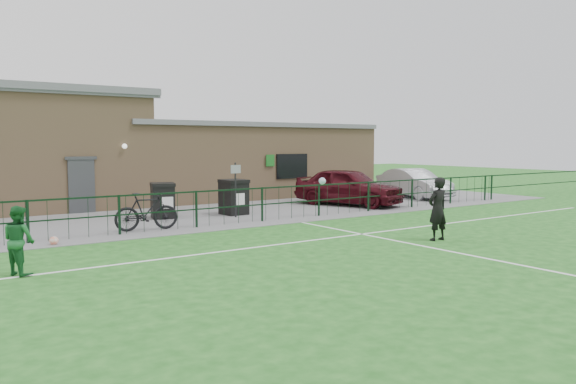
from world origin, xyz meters
TOP-DOWN VIEW (x-y plane):
  - ground at (0.00, 0.00)m, footprint 90.00×90.00m
  - paving_strip at (0.00, 13.50)m, footprint 34.00×13.00m
  - pitch_line_touch at (0.00, 7.80)m, footprint 28.00×0.10m
  - pitch_line_mid at (0.00, 4.00)m, footprint 28.00×0.10m
  - pitch_line_perp at (2.00, 0.00)m, footprint 0.10×16.00m
  - perimeter_fence at (0.00, 8.00)m, footprint 28.00×0.10m
  - wheelie_bin_left at (-1.51, 10.76)m, footprint 0.99×1.07m
  - wheelie_bin_right at (1.10, 10.18)m, footprint 0.86×0.97m
  - sign_post at (0.76, 9.43)m, footprint 0.07×0.07m
  - car_maroon at (6.79, 10.10)m, footprint 3.47×5.16m
  - car_silver at (11.68, 10.82)m, footprint 2.10×4.51m
  - bicycle_d at (-3.05, 8.30)m, footprint 2.02×0.81m
  - goalkeeper_kick at (2.98, 2.07)m, footprint 1.89×3.70m
  - outfield_player at (-7.34, 4.21)m, footprint 0.79×0.87m
  - ball_ground at (-5.99, 7.35)m, footprint 0.24×0.24m
  - clubhouse at (-0.88, 16.50)m, footprint 24.25×5.40m

SIDE VIEW (x-z plane):
  - ground at x=0.00m, z-range 0.00..0.00m
  - pitch_line_touch at x=0.00m, z-range 0.00..0.01m
  - pitch_line_mid at x=0.00m, z-range 0.00..0.01m
  - pitch_line_perp at x=2.00m, z-range 0.00..0.01m
  - paving_strip at x=0.00m, z-range 0.00..0.02m
  - ball_ground at x=-5.99m, z-range 0.00..0.24m
  - perimeter_fence at x=0.00m, z-range 0.00..1.20m
  - bicycle_d at x=-3.05m, z-range 0.02..1.20m
  - wheelie_bin_left at x=-1.51m, z-range 0.02..1.20m
  - wheelie_bin_right at x=1.10m, z-range 0.02..1.26m
  - outfield_player at x=-7.34m, z-range 0.00..1.44m
  - car_silver at x=11.68m, z-range 0.02..1.45m
  - car_maroon at x=6.79m, z-range 0.02..1.65m
  - goalkeeper_kick at x=2.98m, z-range 0.01..1.79m
  - sign_post at x=0.76m, z-range 0.02..2.02m
  - clubhouse at x=-0.88m, z-range -0.26..4.70m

